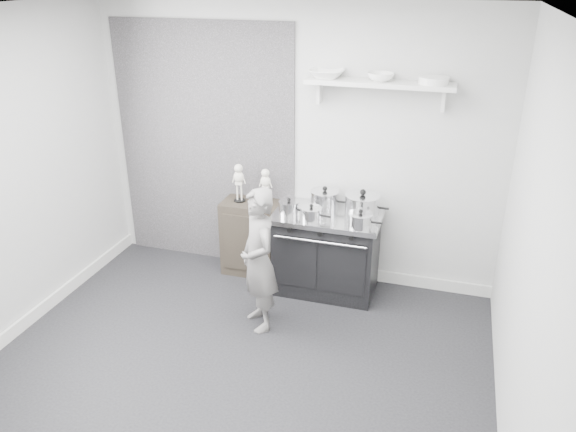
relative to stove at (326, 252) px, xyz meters
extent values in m
plane|color=black|center=(-0.42, -1.48, -0.41)|extent=(4.00, 4.00, 0.00)
cube|color=#B5B5B3|center=(-0.42, 0.32, 0.94)|extent=(4.00, 0.02, 2.70)
cube|color=#B5B5B3|center=(-0.42, -3.28, 0.94)|extent=(4.00, 0.02, 2.70)
cube|color=#B5B5B3|center=(1.58, -1.48, 0.94)|extent=(0.02, 3.60, 2.70)
cube|color=silver|center=(-0.42, -1.48, 2.29)|extent=(4.00, 3.60, 0.02)
cube|color=black|center=(-1.37, 0.31, 0.84)|extent=(1.90, 0.02, 2.50)
cube|color=silver|center=(0.58, 0.30, -0.35)|extent=(2.00, 0.03, 0.12)
cube|color=silver|center=(-2.40, -1.48, -0.35)|extent=(0.03, 3.60, 0.12)
cube|color=silver|center=(0.38, 0.19, 1.61)|extent=(1.30, 0.26, 0.04)
cube|color=silver|center=(-0.17, 0.26, 1.49)|extent=(0.03, 0.12, 0.20)
cube|color=silver|center=(0.93, 0.26, 1.49)|extent=(0.03, 0.12, 0.20)
cube|color=black|center=(0.00, 0.00, -0.03)|extent=(0.95, 0.57, 0.76)
cube|color=silver|center=(0.00, 0.00, 0.38)|extent=(1.01, 0.61, 0.05)
cube|color=black|center=(-0.23, -0.28, -0.01)|extent=(0.40, 0.02, 0.50)
cube|color=black|center=(0.23, -0.28, -0.01)|extent=(0.40, 0.02, 0.50)
cylinder|color=silver|center=(0.00, -0.31, 0.26)|extent=(0.86, 0.02, 0.02)
cylinder|color=black|center=(-0.29, -0.30, 0.34)|extent=(0.04, 0.03, 0.04)
cylinder|color=black|center=(0.00, -0.30, 0.34)|extent=(0.04, 0.03, 0.04)
cylinder|color=black|center=(0.29, -0.30, 0.34)|extent=(0.04, 0.03, 0.04)
cube|color=black|center=(-0.81, 0.13, -0.02)|extent=(0.60, 0.35, 0.78)
imported|color=slate|center=(-0.42, -0.77, 0.24)|extent=(0.54, 0.56, 1.30)
cylinder|color=silver|center=(-0.35, -0.12, 0.46)|extent=(0.19, 0.19, 0.12)
cylinder|color=silver|center=(-0.35, -0.12, 0.53)|extent=(0.19, 0.19, 0.01)
sphere|color=black|center=(-0.35, -0.12, 0.56)|extent=(0.03, 0.03, 0.03)
cylinder|color=black|center=(-0.21, -0.12, 0.46)|extent=(0.10, 0.02, 0.02)
cylinder|color=silver|center=(-0.07, 0.15, 0.48)|extent=(0.27, 0.27, 0.16)
cylinder|color=silver|center=(-0.07, 0.15, 0.57)|extent=(0.28, 0.28, 0.01)
sphere|color=black|center=(-0.07, 0.15, 0.60)|extent=(0.05, 0.05, 0.05)
cylinder|color=black|center=(0.11, 0.15, 0.48)|extent=(0.10, 0.02, 0.02)
cylinder|color=silver|center=(0.31, 0.08, 0.50)|extent=(0.32, 0.32, 0.19)
cylinder|color=silver|center=(0.31, 0.08, 0.60)|extent=(0.33, 0.33, 0.02)
sphere|color=black|center=(0.31, 0.08, 0.63)|extent=(0.06, 0.06, 0.06)
cylinder|color=black|center=(0.51, 0.08, 0.50)|extent=(0.10, 0.02, 0.02)
cylinder|color=silver|center=(0.34, -0.18, 0.46)|extent=(0.22, 0.22, 0.11)
cylinder|color=silver|center=(0.34, -0.18, 0.52)|extent=(0.23, 0.23, 0.01)
sphere|color=black|center=(0.34, -0.18, 0.55)|extent=(0.04, 0.04, 0.04)
cylinder|color=black|center=(0.49, -0.18, 0.46)|extent=(0.10, 0.02, 0.02)
cylinder|color=silver|center=(-0.12, -0.17, 0.46)|extent=(0.19, 0.19, 0.11)
cylinder|color=silver|center=(-0.12, -0.17, 0.52)|extent=(0.20, 0.20, 0.01)
sphere|color=black|center=(-0.12, -0.17, 0.54)|extent=(0.03, 0.03, 0.03)
cylinder|color=black|center=(0.02, -0.17, 0.46)|extent=(0.10, 0.02, 0.02)
imported|color=white|center=(-0.09, 0.19, 1.67)|extent=(0.31, 0.31, 0.08)
imported|color=white|center=(0.39, 0.19, 1.67)|extent=(0.23, 0.23, 0.07)
cylinder|color=white|center=(0.83, 0.19, 1.66)|extent=(0.25, 0.25, 0.06)
camera|label=1|loc=(1.04, -4.74, 2.53)|focal=35.00mm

